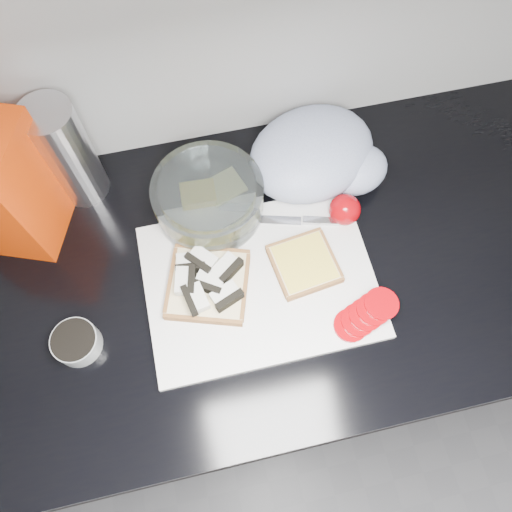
# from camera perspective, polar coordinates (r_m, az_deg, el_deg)

# --- Properties ---
(base_cabinet) EXTENTS (3.50, 0.60, 0.86)m
(base_cabinet) POSITION_cam_1_polar(r_m,az_deg,el_deg) (1.34, -1.83, -9.13)
(base_cabinet) COLOR black
(base_cabinet) RESTS_ON ground
(countertop) EXTENTS (3.50, 0.64, 0.04)m
(countertop) POSITION_cam_1_polar(r_m,az_deg,el_deg) (0.92, -2.65, -1.92)
(countertop) COLOR black
(countertop) RESTS_ON base_cabinet
(cutting_board) EXTENTS (0.40, 0.30, 0.01)m
(cutting_board) POSITION_cam_1_polar(r_m,az_deg,el_deg) (0.88, 0.43, -2.90)
(cutting_board) COLOR silver
(cutting_board) RESTS_ON countertop
(bread_left) EXTENTS (0.18, 0.18, 0.04)m
(bread_left) POSITION_cam_1_polar(r_m,az_deg,el_deg) (0.86, -5.59, -3.03)
(bread_left) COLOR beige
(bread_left) RESTS_ON cutting_board
(bread_right) EXTENTS (0.13, 0.13, 0.02)m
(bread_right) POSITION_cam_1_polar(r_m,az_deg,el_deg) (0.88, 5.54, -0.89)
(bread_right) COLOR beige
(bread_right) RESTS_ON cutting_board
(tomato_slices) EXTENTS (0.13, 0.09, 0.02)m
(tomato_slices) POSITION_cam_1_polar(r_m,az_deg,el_deg) (0.86, 12.46, -6.56)
(tomato_slices) COLOR #9B0309
(tomato_slices) RESTS_ON cutting_board
(knife) EXTENTS (0.22, 0.07, 0.01)m
(knife) POSITION_cam_1_polar(r_m,az_deg,el_deg) (0.93, 4.57, 4.08)
(knife) COLOR #B0AFB4
(knife) RESTS_ON cutting_board
(seed_tub) EXTENTS (0.08, 0.08, 0.04)m
(seed_tub) POSITION_cam_1_polar(r_m,az_deg,el_deg) (0.88, -19.87, -9.24)
(seed_tub) COLOR #989C9D
(seed_tub) RESTS_ON countertop
(tub_lid) EXTENTS (0.10, 0.10, 0.01)m
(tub_lid) POSITION_cam_1_polar(r_m,az_deg,el_deg) (0.92, -8.93, 0.68)
(tub_lid) COLOR white
(tub_lid) RESTS_ON countertop
(glass_bowl) EXTENTS (0.20, 0.20, 0.08)m
(glass_bowl) POSITION_cam_1_polar(r_m,az_deg,el_deg) (0.92, -5.42, 6.45)
(glass_bowl) COLOR silver
(glass_bowl) RESTS_ON countertop
(steel_canister) EXTENTS (0.09, 0.09, 0.22)m
(steel_canister) POSITION_cam_1_polar(r_m,az_deg,el_deg) (0.94, -20.81, 10.87)
(steel_canister) COLOR silver
(steel_canister) RESTS_ON countertop
(grocery_bag) EXTENTS (0.30, 0.27, 0.11)m
(grocery_bag) POSITION_cam_1_polar(r_m,az_deg,el_deg) (0.96, 7.09, 11.33)
(grocery_bag) COLOR #B1BDDA
(grocery_bag) RESTS_ON countertop
(whole_tomatoes) EXTENTS (0.06, 0.06, 0.06)m
(whole_tomatoes) POSITION_cam_1_polar(r_m,az_deg,el_deg) (0.93, 10.12, 5.23)
(whole_tomatoes) COLOR #9B0309
(whole_tomatoes) RESTS_ON countertop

